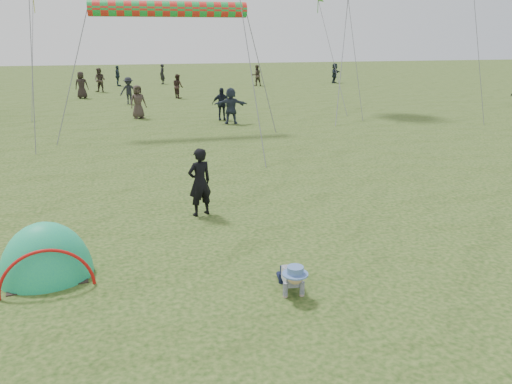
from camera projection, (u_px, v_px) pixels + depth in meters
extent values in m
plane|color=#14340C|center=(237.00, 292.00, 8.36)|extent=(140.00, 140.00, 0.00)
ellipsoid|color=#18A185|center=(48.00, 277.00, 8.90)|extent=(1.75, 1.52, 2.05)
imported|color=black|center=(200.00, 182.00, 11.73)|extent=(0.70, 0.58, 1.63)
imported|color=#3F362C|center=(257.00, 75.00, 42.11)|extent=(0.92, 0.76, 1.72)
imported|color=black|center=(221.00, 104.00, 25.06)|extent=(0.97, 0.46, 1.61)
imported|color=#3B302B|center=(138.00, 102.00, 25.57)|extent=(0.96, 0.77, 1.69)
imported|color=#2C3547|center=(231.00, 106.00, 24.02)|extent=(1.67, 0.75, 1.73)
imported|color=#3F332D|center=(100.00, 80.00, 37.29)|extent=(1.07, 0.98, 1.78)
imported|color=#202D36|center=(118.00, 76.00, 41.71)|extent=(0.56, 1.04, 1.68)
imported|color=black|center=(129.00, 91.00, 30.83)|extent=(1.07, 0.62, 1.65)
imported|color=black|center=(81.00, 85.00, 33.68)|extent=(0.92, 0.64, 1.78)
imported|color=#1C252C|center=(335.00, 73.00, 44.49)|extent=(1.44, 1.55, 1.73)
imported|color=black|center=(162.00, 74.00, 43.41)|extent=(0.60, 0.73, 1.71)
imported|color=#34231F|center=(178.00, 86.00, 33.77)|extent=(0.87, 0.96, 1.61)
cylinder|color=red|center=(169.00, 9.00, 20.91)|extent=(6.57, 0.64, 0.64)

